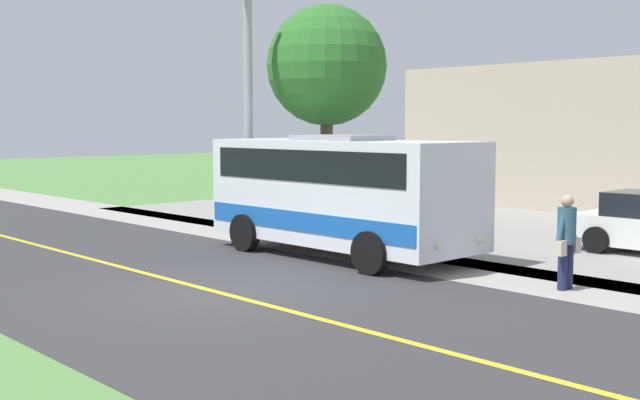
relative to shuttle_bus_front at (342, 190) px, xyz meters
name	(u,v)px	position (x,y,z in m)	size (l,w,h in m)	color
ground_plane	(217,293)	(4.53, 1.38, -1.55)	(120.00, 120.00, 0.00)	#548442
road_surface	(217,292)	(4.53, 1.38, -1.55)	(8.00, 100.00, 0.01)	#333335
sidewalk	(405,260)	(-0.67, 1.38, -1.55)	(2.40, 100.00, 0.01)	#9E9991
road_centre_line	(217,292)	(4.53, 1.38, -1.54)	(0.16, 100.00, 0.00)	gold
shuttle_bus_front	(342,190)	(0.00, 0.00, 0.00)	(2.72, 6.86, 2.81)	white
pedestrian_waiting	(567,239)	(-0.36, 5.56, -0.60)	(0.72, 0.34, 1.77)	#1E2347
street_light_pole	(244,91)	(-0.33, -4.10, 2.39)	(1.97, 0.24, 7.09)	#9E9EA3
tree_curbside	(327,67)	(-2.87, -3.55, 3.15)	(3.43, 3.43, 6.45)	brown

